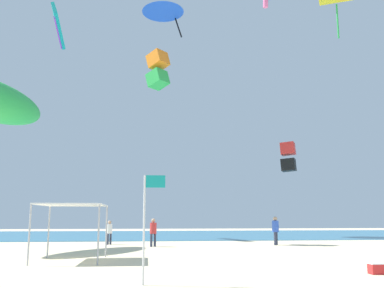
{
  "coord_description": "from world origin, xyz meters",
  "views": [
    {
      "loc": [
        -3.51,
        -14.69,
        1.83
      ],
      "look_at": [
        -0.31,
        15.81,
        7.09
      ],
      "focal_mm": 39.96,
      "sensor_mm": 36.0,
      "label": 1
    }
  ],
  "objects_px": {
    "person_far_shore": "(275,228)",
    "kite_box_orange": "(158,70)",
    "banner_flag": "(147,216)",
    "cooler_box": "(378,269)",
    "kite_parafoil_teal": "(58,27)",
    "kite_box_red": "(288,157)",
    "canopy_tent": "(73,207)",
    "person_near_tent": "(153,230)",
    "kite_delta_blue": "(163,9)",
    "person_leftmost": "(109,230)"
  },
  "relations": [
    {
      "from": "person_near_tent",
      "to": "person_leftmost",
      "type": "xyz_separation_m",
      "value": [
        -2.93,
        2.44,
        -0.09
      ]
    },
    {
      "from": "person_leftmost",
      "to": "kite_parafoil_teal",
      "type": "bearing_deg",
      "value": 68.29
    },
    {
      "from": "person_leftmost",
      "to": "kite_delta_blue",
      "type": "relative_size",
      "value": 0.27
    },
    {
      "from": "person_near_tent",
      "to": "person_far_shore",
      "type": "relative_size",
      "value": 0.93
    },
    {
      "from": "kite_delta_blue",
      "to": "kite_parafoil_teal",
      "type": "height_order",
      "value": "kite_delta_blue"
    },
    {
      "from": "kite_box_orange",
      "to": "person_far_shore",
      "type": "bearing_deg",
      "value": -61.71
    },
    {
      "from": "person_near_tent",
      "to": "person_far_shore",
      "type": "height_order",
      "value": "person_far_shore"
    },
    {
      "from": "banner_flag",
      "to": "cooler_box",
      "type": "distance_m",
      "value": 7.86
    },
    {
      "from": "person_far_shore",
      "to": "kite_box_orange",
      "type": "bearing_deg",
      "value": -73.39
    },
    {
      "from": "kite_box_red",
      "to": "kite_parafoil_teal",
      "type": "bearing_deg",
      "value": 117.82
    },
    {
      "from": "kite_box_orange",
      "to": "kite_parafoil_teal",
      "type": "distance_m",
      "value": 14.24
    },
    {
      "from": "banner_flag",
      "to": "kite_box_orange",
      "type": "xyz_separation_m",
      "value": [
        0.63,
        18.42,
        10.85
      ]
    },
    {
      "from": "kite_box_orange",
      "to": "canopy_tent",
      "type": "bearing_deg",
      "value": -154.36
    },
    {
      "from": "kite_box_red",
      "to": "person_near_tent",
      "type": "bearing_deg",
      "value": 159.04
    },
    {
      "from": "person_near_tent",
      "to": "person_far_shore",
      "type": "xyz_separation_m",
      "value": [
        8.17,
        0.76,
        0.07
      ]
    },
    {
      "from": "person_far_shore",
      "to": "cooler_box",
      "type": "xyz_separation_m",
      "value": [
        -1.06,
        -14.68,
        -0.92
      ]
    },
    {
      "from": "kite_box_orange",
      "to": "kite_parafoil_teal",
      "type": "relative_size",
      "value": 0.58
    },
    {
      "from": "kite_parafoil_teal",
      "to": "kite_box_red",
      "type": "bearing_deg",
      "value": -89.57
    },
    {
      "from": "person_leftmost",
      "to": "banner_flag",
      "type": "relative_size",
      "value": 0.53
    },
    {
      "from": "cooler_box",
      "to": "kite_delta_blue",
      "type": "xyz_separation_m",
      "value": [
        -6.21,
        28.34,
        23.35
      ]
    },
    {
      "from": "person_near_tent",
      "to": "kite_parafoil_teal",
      "type": "distance_m",
      "value": 23.54
    },
    {
      "from": "person_far_shore",
      "to": "kite_parafoil_teal",
      "type": "bearing_deg",
      "value": -89.38
    },
    {
      "from": "person_leftmost",
      "to": "kite_parafoil_teal",
      "type": "height_order",
      "value": "kite_parafoil_teal"
    },
    {
      "from": "person_leftmost",
      "to": "cooler_box",
      "type": "relative_size",
      "value": 2.81
    },
    {
      "from": "person_leftmost",
      "to": "kite_parafoil_teal",
      "type": "relative_size",
      "value": 0.32
    },
    {
      "from": "canopy_tent",
      "to": "kite_box_red",
      "type": "relative_size",
      "value": 1.21
    },
    {
      "from": "person_near_tent",
      "to": "kite_delta_blue",
      "type": "distance_m",
      "value": 26.74
    },
    {
      "from": "canopy_tent",
      "to": "person_near_tent",
      "type": "relative_size",
      "value": 1.93
    },
    {
      "from": "person_far_shore",
      "to": "person_near_tent",
      "type": "bearing_deg",
      "value": -52.43
    },
    {
      "from": "person_near_tent",
      "to": "kite_parafoil_teal",
      "type": "height_order",
      "value": "kite_parafoil_teal"
    },
    {
      "from": "person_leftmost",
      "to": "cooler_box",
      "type": "bearing_deg",
      "value": -114.56
    },
    {
      "from": "cooler_box",
      "to": "kite_parafoil_teal",
      "type": "relative_size",
      "value": 0.12
    },
    {
      "from": "kite_delta_blue",
      "to": "person_far_shore",
      "type": "bearing_deg",
      "value": 88.62
    },
    {
      "from": "person_leftmost",
      "to": "kite_box_red",
      "type": "xyz_separation_m",
      "value": [
        15.89,
        9.23,
        6.58
      ]
    },
    {
      "from": "banner_flag",
      "to": "kite_delta_blue",
      "type": "distance_m",
      "value": 36.91
    },
    {
      "from": "cooler_box",
      "to": "person_near_tent",
      "type": "bearing_deg",
      "value": 117.07
    },
    {
      "from": "kite_delta_blue",
      "to": "canopy_tent",
      "type": "bearing_deg",
      "value": 49.49
    },
    {
      "from": "kite_box_orange",
      "to": "kite_box_red",
      "type": "distance_m",
      "value": 16.27
    },
    {
      "from": "canopy_tent",
      "to": "person_leftmost",
      "type": "height_order",
      "value": "canopy_tent"
    },
    {
      "from": "person_far_shore",
      "to": "kite_box_red",
      "type": "distance_m",
      "value": 13.54
    },
    {
      "from": "person_near_tent",
      "to": "kite_box_red",
      "type": "relative_size",
      "value": 0.63
    },
    {
      "from": "person_far_shore",
      "to": "kite_parafoil_teal",
      "type": "relative_size",
      "value": 0.38
    },
    {
      "from": "cooler_box",
      "to": "kite_box_orange",
      "type": "bearing_deg",
      "value": 112.21
    },
    {
      "from": "kite_parafoil_teal",
      "to": "person_near_tent",
      "type": "bearing_deg",
      "value": -141.83
    },
    {
      "from": "person_leftmost",
      "to": "kite_box_red",
      "type": "distance_m",
      "value": 19.52
    },
    {
      "from": "person_far_shore",
      "to": "kite_box_orange",
      "type": "distance_m",
      "value": 14.25
    },
    {
      "from": "person_far_shore",
      "to": "kite_delta_blue",
      "type": "xyz_separation_m",
      "value": [
        -7.27,
        13.66,
        22.43
      ]
    },
    {
      "from": "person_far_shore",
      "to": "kite_box_red",
      "type": "height_order",
      "value": "kite_box_red"
    },
    {
      "from": "canopy_tent",
      "to": "kite_parafoil_teal",
      "type": "distance_m",
      "value": 26.94
    },
    {
      "from": "person_far_shore",
      "to": "cooler_box",
      "type": "relative_size",
      "value": 3.28
    }
  ]
}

